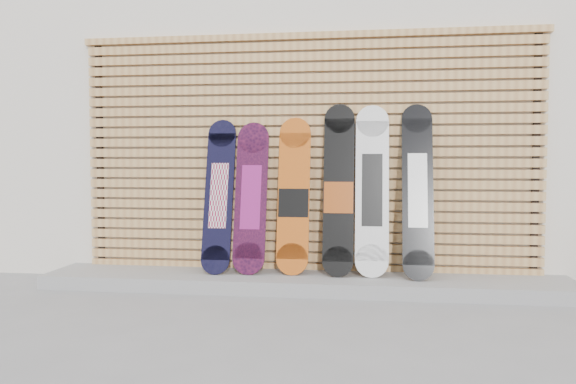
% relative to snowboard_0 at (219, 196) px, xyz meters
% --- Properties ---
extents(ground, '(80.00, 80.00, 0.00)m').
position_rel_snowboard_0_xyz_m(ground, '(0.93, -0.76, -0.81)').
color(ground, gray).
rests_on(ground, ground).
extents(building, '(12.00, 5.00, 3.60)m').
position_rel_snowboard_0_xyz_m(building, '(1.43, 2.74, 0.99)').
color(building, beige).
rests_on(building, ground).
extents(concrete_step, '(4.60, 0.70, 0.12)m').
position_rel_snowboard_0_xyz_m(concrete_step, '(0.78, -0.08, -0.75)').
color(concrete_step, gray).
rests_on(concrete_step, ground).
extents(slat_wall, '(4.26, 0.08, 2.29)m').
position_rel_snowboard_0_xyz_m(slat_wall, '(0.78, 0.21, 0.39)').
color(slat_wall, '#B7854C').
rests_on(slat_wall, ground).
extents(snowboard_0, '(0.26, 0.36, 1.39)m').
position_rel_snowboard_0_xyz_m(snowboard_0, '(0.00, 0.00, 0.00)').
color(snowboard_0, black).
rests_on(snowboard_0, concrete_step).
extents(snowboard_1, '(0.29, 0.33, 1.36)m').
position_rel_snowboard_0_xyz_m(snowboard_1, '(0.29, 0.02, -0.01)').
color(snowboard_1, black).
rests_on(snowboard_1, concrete_step).
extents(snowboard_2, '(0.29, 0.29, 1.40)m').
position_rel_snowboard_0_xyz_m(snowboard_2, '(0.68, 0.03, -0.00)').
color(snowboard_2, '#B95113').
rests_on(snowboard_2, concrete_step).
extents(snowboard_3, '(0.27, 0.33, 1.52)m').
position_rel_snowboard_0_xyz_m(snowboard_3, '(1.08, 0.02, 0.05)').
color(snowboard_3, black).
rests_on(snowboard_3, concrete_step).
extents(snowboard_4, '(0.29, 0.31, 1.51)m').
position_rel_snowboard_0_xyz_m(snowboard_4, '(1.37, 0.03, 0.06)').
color(snowboard_4, silver).
rests_on(snowboard_4, concrete_step).
extents(snowboard_5, '(0.26, 0.39, 1.51)m').
position_rel_snowboard_0_xyz_m(snowboard_5, '(1.76, -0.01, 0.06)').
color(snowboard_5, black).
rests_on(snowboard_5, concrete_step).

